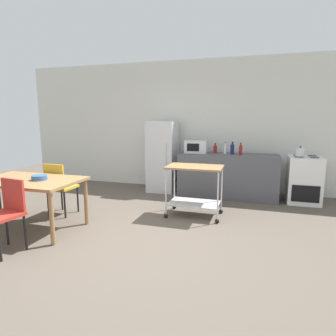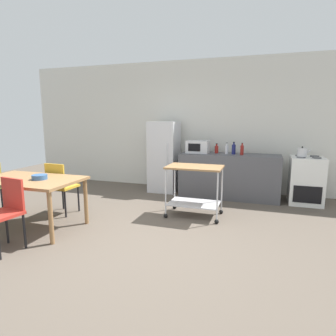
{
  "view_description": "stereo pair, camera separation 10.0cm",
  "coord_description": "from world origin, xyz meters",
  "px_view_note": "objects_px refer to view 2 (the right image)",
  "views": [
    {
      "loc": [
        1.44,
        -3.34,
        1.63
      ],
      "look_at": [
        0.04,
        1.2,
        0.8
      ],
      "focal_mm": 30.76,
      "sensor_mm": 36.0,
      "label": 1
    },
    {
      "loc": [
        1.54,
        -3.31,
        1.63
      ],
      "look_at": [
        0.04,
        1.2,
        0.8
      ],
      "focal_mm": 30.76,
      "sensor_mm": 36.0,
      "label": 2
    }
  ],
  "objects_px": {
    "bottle_olive_oil": "(242,150)",
    "kettle": "(302,152)",
    "fruit_bowl": "(40,177)",
    "microwave": "(198,147)",
    "bottle_soda": "(227,149)",
    "chair_mustard": "(60,185)",
    "stove_oven": "(306,180)",
    "refrigerator": "(164,157)",
    "chair_red": "(6,209)",
    "bottle_wine": "(217,149)",
    "kitchen_cart": "(194,183)",
    "bottle_vinegar": "(234,149)",
    "dining_table": "(29,184)"
  },
  "relations": [
    {
      "from": "bottle_olive_oil",
      "to": "kettle",
      "type": "height_order",
      "value": "bottle_olive_oil"
    },
    {
      "from": "bottle_olive_oil",
      "to": "fruit_bowl",
      "type": "xyz_separation_m",
      "value": [
        -2.66,
        -2.6,
        -0.22
      ]
    },
    {
      "from": "microwave",
      "to": "bottle_soda",
      "type": "distance_m",
      "value": 0.6
    },
    {
      "from": "bottle_soda",
      "to": "chair_mustard",
      "type": "bearing_deg",
      "value": -140.54
    },
    {
      "from": "bottle_olive_oil",
      "to": "bottle_soda",
      "type": "bearing_deg",
      "value": 163.55
    },
    {
      "from": "kettle",
      "to": "stove_oven",
      "type": "bearing_deg",
      "value": 39.67
    },
    {
      "from": "stove_oven",
      "to": "kettle",
      "type": "height_order",
      "value": "kettle"
    },
    {
      "from": "stove_oven",
      "to": "refrigerator",
      "type": "relative_size",
      "value": 0.59
    },
    {
      "from": "refrigerator",
      "to": "fruit_bowl",
      "type": "distance_m",
      "value": 2.89
    },
    {
      "from": "chair_red",
      "to": "kettle",
      "type": "relative_size",
      "value": 3.71
    },
    {
      "from": "stove_oven",
      "to": "bottle_wine",
      "type": "height_order",
      "value": "bottle_wine"
    },
    {
      "from": "bottle_soda",
      "to": "fruit_bowl",
      "type": "relative_size",
      "value": 1.06
    },
    {
      "from": "bottle_wine",
      "to": "fruit_bowl",
      "type": "xyz_separation_m",
      "value": [
        -2.13,
        -2.72,
        -0.2
      ]
    },
    {
      "from": "refrigerator",
      "to": "bottle_olive_oil",
      "type": "xyz_separation_m",
      "value": [
        1.69,
        -0.13,
        0.23
      ]
    },
    {
      "from": "chair_mustard",
      "to": "bottle_wine",
      "type": "xyz_separation_m",
      "value": [
        2.29,
        2.09,
        0.46
      ]
    },
    {
      "from": "stove_oven",
      "to": "kettle",
      "type": "bearing_deg",
      "value": -140.33
    },
    {
      "from": "chair_mustard",
      "to": "bottle_soda",
      "type": "distance_m",
      "value": 3.28
    },
    {
      "from": "microwave",
      "to": "bottle_wine",
      "type": "bearing_deg",
      "value": 10.1
    },
    {
      "from": "chair_red",
      "to": "fruit_bowl",
      "type": "relative_size",
      "value": 4.12
    },
    {
      "from": "bottle_olive_oil",
      "to": "bottle_wine",
      "type": "bearing_deg",
      "value": 166.63
    },
    {
      "from": "bottle_soda",
      "to": "bottle_olive_oil",
      "type": "distance_m",
      "value": 0.33
    },
    {
      "from": "stove_oven",
      "to": "bottle_wine",
      "type": "bearing_deg",
      "value": 177.36
    },
    {
      "from": "bottle_olive_oil",
      "to": "kettle",
      "type": "distance_m",
      "value": 1.09
    },
    {
      "from": "kitchen_cart",
      "to": "microwave",
      "type": "relative_size",
      "value": 1.98
    },
    {
      "from": "refrigerator",
      "to": "bottle_soda",
      "type": "distance_m",
      "value": 1.39
    },
    {
      "from": "microwave",
      "to": "bottle_wine",
      "type": "height_order",
      "value": "microwave"
    },
    {
      "from": "chair_red",
      "to": "bottle_olive_oil",
      "type": "bearing_deg",
      "value": 59.7
    },
    {
      "from": "chair_red",
      "to": "refrigerator",
      "type": "bearing_deg",
      "value": 83.22
    },
    {
      "from": "bottle_wine",
      "to": "bottle_vinegar",
      "type": "bearing_deg",
      "value": -12.15
    },
    {
      "from": "dining_table",
      "to": "kettle",
      "type": "relative_size",
      "value": 6.26
    },
    {
      "from": "microwave",
      "to": "bottle_soda",
      "type": "relative_size",
      "value": 2.01
    },
    {
      "from": "bottle_wine",
      "to": "bottle_vinegar",
      "type": "xyz_separation_m",
      "value": [
        0.36,
        -0.08,
        0.02
      ]
    },
    {
      "from": "chair_mustard",
      "to": "fruit_bowl",
      "type": "height_order",
      "value": "chair_mustard"
    },
    {
      "from": "stove_oven",
      "to": "bottle_olive_oil",
      "type": "distance_m",
      "value": 1.33
    },
    {
      "from": "refrigerator",
      "to": "kettle",
      "type": "relative_size",
      "value": 6.47
    },
    {
      "from": "chair_red",
      "to": "microwave",
      "type": "bearing_deg",
      "value": 71.3
    },
    {
      "from": "kitchen_cart",
      "to": "chair_mustard",
      "type": "bearing_deg",
      "value": -163.77
    },
    {
      "from": "stove_oven",
      "to": "refrigerator",
      "type": "height_order",
      "value": "refrigerator"
    },
    {
      "from": "stove_oven",
      "to": "bottle_olive_oil",
      "type": "height_order",
      "value": "bottle_olive_oil"
    },
    {
      "from": "chair_mustard",
      "to": "bottle_wine",
      "type": "bearing_deg",
      "value": -135.16
    },
    {
      "from": "chair_mustard",
      "to": "microwave",
      "type": "distance_m",
      "value": 2.83
    },
    {
      "from": "dining_table",
      "to": "refrigerator",
      "type": "height_order",
      "value": "refrigerator"
    },
    {
      "from": "dining_table",
      "to": "bottle_olive_oil",
      "type": "height_order",
      "value": "bottle_olive_oil"
    },
    {
      "from": "chair_mustard",
      "to": "chair_red",
      "type": "bearing_deg",
      "value": 102.75
    },
    {
      "from": "kettle",
      "to": "bottle_soda",
      "type": "bearing_deg",
      "value": 174.05
    },
    {
      "from": "stove_oven",
      "to": "bottle_vinegar",
      "type": "bearing_deg",
      "value": 179.87
    },
    {
      "from": "microwave",
      "to": "dining_table",
      "type": "bearing_deg",
      "value": -126.09
    },
    {
      "from": "bottle_soda",
      "to": "bottle_wine",
      "type": "bearing_deg",
      "value": 171.35
    },
    {
      "from": "refrigerator",
      "to": "bottle_wine",
      "type": "bearing_deg",
      "value": -0.05
    },
    {
      "from": "dining_table",
      "to": "bottle_wine",
      "type": "distance_m",
      "value": 3.6
    }
  ]
}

